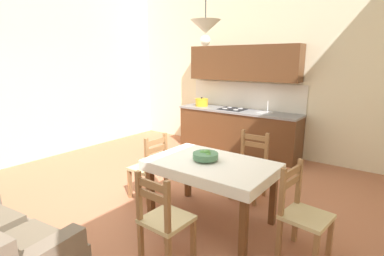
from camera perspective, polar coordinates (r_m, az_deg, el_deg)
The scene contains 11 objects.
ground_plane at distance 4.36m, azimuth -6.67°, elevation -13.97°, with size 6.70×6.55×0.10m, color #AD6B4C.
wall_back at distance 6.43m, azimuth 12.31°, elevation 14.57°, with size 6.70×0.12×4.27m, color beige.
wall_left at distance 6.46m, azimuth -28.32°, elevation 13.36°, with size 0.12×6.55×4.27m, color beige.
kitchen_cabinetry at distance 6.31m, azimuth 8.90°, elevation 3.09°, with size 2.62×0.63×2.20m.
dining_table at distance 3.55m, azimuth 3.65°, elevation -8.35°, with size 1.45×0.94×0.75m.
dining_chair_kitchen_side at distance 4.31m, azimuth 10.96°, elevation -7.35°, with size 0.44×0.44×0.93m.
dining_chair_camera_side at distance 2.95m, azimuth -5.41°, elevation -17.11°, with size 0.43×0.43×0.93m.
dining_chair_window_side at distance 3.22m, azimuth 20.37°, elevation -15.18°, with size 0.47×0.47×0.93m.
dining_chair_tv_side at distance 4.24m, azimuth -8.11°, elevation -7.55°, with size 0.42×0.42×0.93m.
fruit_bowl at distance 3.53m, azimuth 2.61°, elevation -5.32°, with size 0.30×0.30×0.12m.
pendant_lamp at distance 3.31m, azimuth 2.59°, elevation 18.61°, with size 0.32×0.32×0.81m.
Camera 1 is at (2.71, -2.80, 1.92)m, focal length 27.89 mm.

